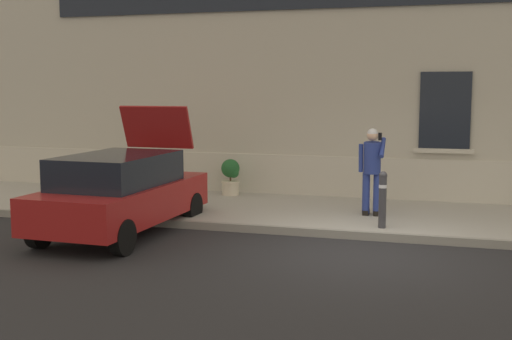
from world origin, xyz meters
name	(u,v)px	position (x,y,z in m)	size (l,w,h in m)	color
ground_plane	(360,253)	(0.00, 0.00, 0.00)	(80.00, 80.00, 0.00)	#232326
sidewalk	(378,216)	(0.00, 2.80, 0.07)	(24.00, 3.60, 0.15)	#99968E
curb_edge	(367,236)	(0.00, 0.94, 0.07)	(24.00, 0.12, 0.15)	gray
building_facade	(393,43)	(0.01, 5.29, 3.73)	(24.00, 1.52, 7.50)	#B2AD9E
hatchback_car_red	(121,192)	(-4.41, 0.13, 0.80)	(1.90, 4.12, 2.34)	maroon
bollard_near_person	(383,197)	(0.22, 1.35, 0.71)	(0.15, 0.15, 1.04)	#333338
person_on_phone	(372,166)	(-0.11, 2.46, 1.15)	(0.51, 0.47, 1.75)	navy
planter_olive	(146,172)	(-5.87, 4.18, 0.61)	(0.44, 0.44, 0.86)	#606B38
planter_cream	(231,176)	(-3.62, 4.10, 0.61)	(0.44, 0.44, 0.86)	beige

